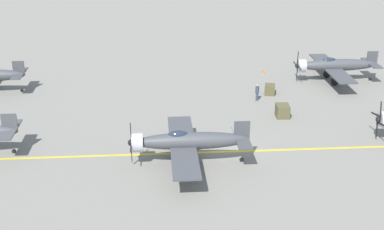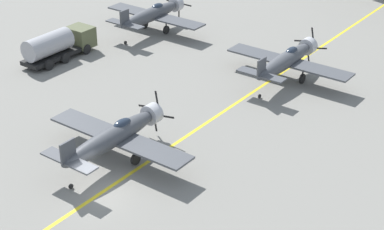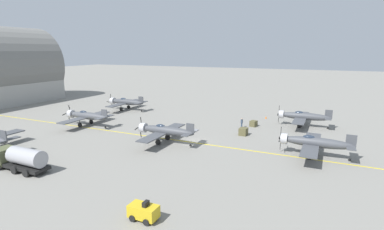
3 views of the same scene
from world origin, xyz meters
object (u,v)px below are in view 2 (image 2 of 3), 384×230
object	(u,v)px
airplane_far_center	(287,60)
fuel_tanker	(59,44)
airplane_mid_center	(115,136)
airplane_far_left	(153,14)

from	to	relation	value
airplane_far_center	fuel_tanker	xyz separation A→B (m)	(-20.29, -8.70, -0.50)
airplane_far_center	airplane_mid_center	bearing A→B (deg)	-88.58
airplane_mid_center	airplane_far_center	bearing A→B (deg)	94.52
fuel_tanker	airplane_far_center	bearing A→B (deg)	23.22
airplane_mid_center	fuel_tanker	size ratio (longest dim) A/B	1.50
airplane_far_center	airplane_far_left	bearing A→B (deg)	-177.75
airplane_far_left	fuel_tanker	size ratio (longest dim) A/B	1.50
airplane_far_left	airplane_far_center	bearing A→B (deg)	-20.97
airplane_far_left	fuel_tanker	xyz separation A→B (m)	(-2.57, -11.25, -0.50)
airplane_far_center	airplane_far_left	xyz separation A→B (m)	(-17.72, 2.54, 0.00)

